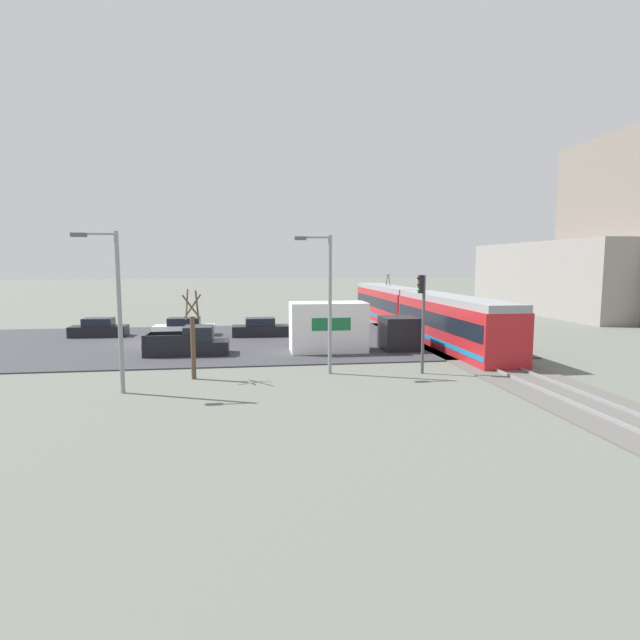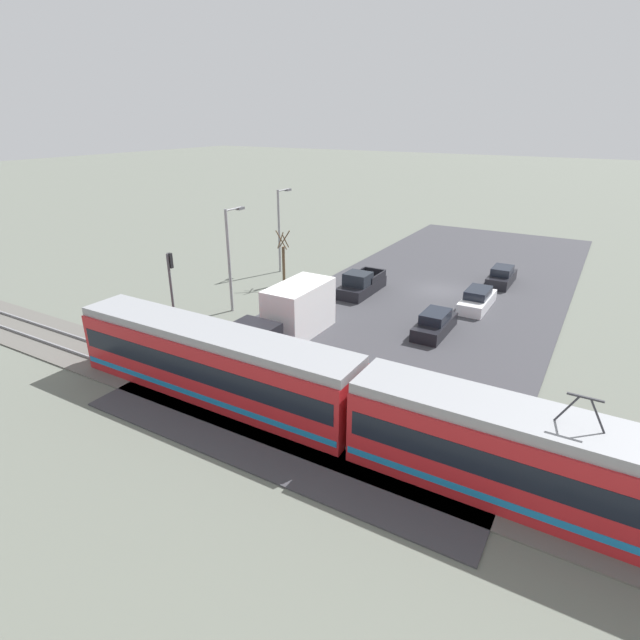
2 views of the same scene
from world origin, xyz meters
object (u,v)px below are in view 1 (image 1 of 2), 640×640
(pickup_truck, at_px, (189,344))
(sedan_car_1, at_px, (99,329))
(street_lamp_near_crossing, at_px, (326,294))
(street_tree, at_px, (193,339))
(light_rail_tram, at_px, (414,311))
(traffic_light_pole, at_px, (422,310))
(sedan_car_0, at_px, (184,328))
(sedan_car_2, at_px, (260,328))
(street_lamp_mid_block, at_px, (114,300))
(box_truck, at_px, (346,328))

(pickup_truck, xyz_separation_m, sedan_car_1, (-9.08, -8.04, -0.08))
(sedan_car_1, xyz_separation_m, street_lamp_near_crossing, (15.51, 15.87, 3.59))
(street_tree, xyz_separation_m, street_lamp_near_crossing, (-0.26, 6.83, 2.20))
(light_rail_tram, height_order, traffic_light_pole, traffic_light_pole)
(sedan_car_0, relative_size, sedan_car_1, 1.12)
(light_rail_tram, xyz_separation_m, sedan_car_0, (-0.26, -19.10, -1.13))
(pickup_truck, relative_size, street_lamp_near_crossing, 0.71)
(sedan_car_0, xyz_separation_m, sedan_car_1, (-0.32, -6.65, 0.02))
(sedan_car_0, bearing_deg, street_tree, -171.20)
(sedan_car_0, bearing_deg, pickup_truck, -170.98)
(sedan_car_2, height_order, street_lamp_near_crossing, street_lamp_near_crossing)
(traffic_light_pole, relative_size, street_tree, 1.15)
(light_rail_tram, distance_m, street_lamp_near_crossing, 18.06)
(street_lamp_near_crossing, bearing_deg, sedan_car_1, -134.34)
(sedan_car_0, distance_m, street_lamp_near_crossing, 18.13)
(sedan_car_1, bearing_deg, street_lamp_near_crossing, -134.34)
(sedan_car_0, height_order, street_lamp_near_crossing, street_lamp_near_crossing)
(traffic_light_pole, distance_m, street_lamp_mid_block, 15.15)
(street_lamp_mid_block, bearing_deg, sedan_car_2, 157.79)
(sedan_car_0, relative_size, street_lamp_near_crossing, 0.65)
(light_rail_tram, xyz_separation_m, street_tree, (15.18, -16.71, 0.28))
(box_truck, distance_m, street_lamp_mid_block, 15.47)
(street_lamp_mid_block, bearing_deg, light_rail_tram, 131.57)
(sedan_car_1, relative_size, street_lamp_near_crossing, 0.59)
(box_truck, height_order, street_tree, street_tree)
(sedan_car_0, relative_size, sedan_car_2, 1.08)
(light_rail_tram, distance_m, box_truck, 11.40)
(pickup_truck, bearing_deg, street_tree, 8.51)
(sedan_car_2, distance_m, street_lamp_mid_block, 18.34)
(street_tree, bearing_deg, pickup_truck, -171.49)
(street_tree, bearing_deg, sedan_car_1, -150.19)
(pickup_truck, xyz_separation_m, sedan_car_2, (-7.58, 4.69, -0.08))
(sedan_car_0, bearing_deg, sedan_car_2, -101.01)
(box_truck, relative_size, traffic_light_pole, 1.62)
(light_rail_tram, height_order, sedan_car_2, light_rail_tram)
(sedan_car_0, xyz_separation_m, street_lamp_mid_block, (17.84, -0.72, 3.57))
(box_truck, bearing_deg, street_tree, -53.99)
(pickup_truck, relative_size, sedan_car_1, 1.21)
(sedan_car_2, xyz_separation_m, street_tree, (14.26, -3.69, 1.39))
(box_truck, height_order, traffic_light_pole, traffic_light_pole)
(traffic_light_pole, relative_size, street_lamp_near_crossing, 0.72)
(light_rail_tram, xyz_separation_m, sedan_car_1, (-0.59, -25.75, -1.11))
(box_truck, bearing_deg, sedan_car_1, -116.63)
(street_lamp_near_crossing, bearing_deg, light_rail_tram, 146.50)
(sedan_car_1, xyz_separation_m, traffic_light_pole, (16.17, 20.92, 2.72))
(sedan_car_0, xyz_separation_m, sedan_car_2, (1.18, 6.08, 0.01))
(box_truck, relative_size, pickup_truck, 1.64)
(street_lamp_near_crossing, distance_m, street_lamp_mid_block, 10.29)
(sedan_car_1, distance_m, street_lamp_mid_block, 19.44)
(street_lamp_near_crossing, bearing_deg, box_truck, 160.06)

